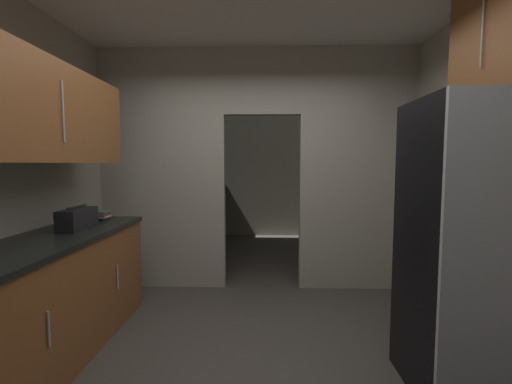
{
  "coord_description": "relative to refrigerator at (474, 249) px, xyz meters",
  "views": [
    {
      "loc": [
        0.11,
        -2.34,
        1.48
      ],
      "look_at": [
        0.03,
        0.66,
        1.23
      ],
      "focal_mm": 24.25,
      "sensor_mm": 36.0,
      "label": 1
    }
  ],
  "objects": [
    {
      "name": "ground",
      "position": [
        -1.43,
        0.16,
        -0.94
      ],
      "size": [
        20.0,
        20.0,
        0.0
      ],
      "primitive_type": "plane",
      "color": "#47423D"
    },
    {
      "name": "upper_cabinet_fridgeside",
      "position": [
        0.22,
        0.1,
        1.41
      ],
      "size": [
        0.36,
        0.84,
        0.88
      ],
      "color": "brown"
    },
    {
      "name": "kitchen_partition",
      "position": [
        -1.44,
        1.89,
        0.54
      ],
      "size": [
        3.66,
        0.12,
        2.8
      ],
      "color": "#ADA899",
      "rests_on": "ground"
    },
    {
      "name": "refrigerator",
      "position": [
        0.0,
        0.0,
        0.0
      ],
      "size": [
        0.76,
        0.73,
        1.88
      ],
      "color": "black",
      "rests_on": "ground"
    },
    {
      "name": "lower_cabinet_run",
      "position": [
        -2.93,
        0.26,
        -0.47
      ],
      "size": [
        0.65,
        2.19,
        0.93
      ],
      "color": "brown",
      "rests_on": "ground"
    },
    {
      "name": "book_stack",
      "position": [
        -2.92,
        1.11,
        0.04
      ],
      "size": [
        0.14,
        0.17,
        0.09
      ],
      "color": "black",
      "rests_on": "lower_cabinet_run"
    },
    {
      "name": "adjoining_room_shell",
      "position": [
        -1.43,
        3.99,
        0.46
      ],
      "size": [
        3.66,
        3.1,
        2.8
      ],
      "color": "gray",
      "rests_on": "ground"
    },
    {
      "name": "upper_cabinet_counterside",
      "position": [
        -2.93,
        0.26,
        0.91
      ],
      "size": [
        0.36,
        1.97,
        0.73
      ],
      "color": "brown"
    },
    {
      "name": "boombox",
      "position": [
        -2.91,
        0.66,
        0.07
      ],
      "size": [
        0.17,
        0.4,
        0.2
      ],
      "color": "black",
      "rests_on": "lower_cabinet_run"
    }
  ]
}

